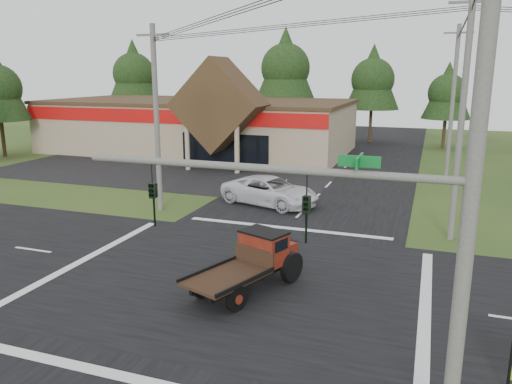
% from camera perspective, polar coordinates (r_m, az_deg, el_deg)
% --- Properties ---
extents(ground, '(120.00, 120.00, 0.00)m').
position_cam_1_polar(ground, '(19.81, -2.19, -9.97)').
color(ground, '#254217').
rests_on(ground, ground).
extents(road_ns, '(12.00, 120.00, 0.02)m').
position_cam_1_polar(road_ns, '(19.81, -2.19, -9.95)').
color(road_ns, black).
rests_on(road_ns, ground).
extents(road_ew, '(120.00, 12.00, 0.02)m').
position_cam_1_polar(road_ew, '(19.81, -2.19, -9.94)').
color(road_ew, black).
rests_on(road_ew, ground).
extents(parking_apron, '(28.00, 14.00, 0.02)m').
position_cam_1_polar(parking_apron, '(42.19, -10.43, 2.49)').
color(parking_apron, black).
rests_on(parking_apron, ground).
extents(cvs_building, '(30.40, 18.20, 9.19)m').
position_cam_1_polar(cvs_building, '(51.85, -6.40, 7.72)').
color(cvs_building, tan).
rests_on(cvs_building, ground).
extents(traffic_signal_mast, '(8.12, 0.24, 7.00)m').
position_cam_1_polar(traffic_signal_mast, '(10.04, 13.03, -6.99)').
color(traffic_signal_mast, '#595651').
rests_on(traffic_signal_mast, ground).
extents(utility_pole_nr, '(2.00, 0.30, 11.00)m').
position_cam_1_polar(utility_pole_nr, '(9.68, 23.34, -1.02)').
color(utility_pole_nr, '#595651').
rests_on(utility_pole_nr, ground).
extents(utility_pole_nw, '(2.00, 0.30, 10.50)m').
position_cam_1_polar(utility_pole_nw, '(29.03, -11.30, 8.28)').
color(utility_pole_nw, '#595651').
rests_on(utility_pole_nw, ground).
extents(utility_pole_ne, '(2.00, 0.30, 11.50)m').
position_cam_1_polar(utility_pole_ne, '(25.00, 22.46, 7.89)').
color(utility_pole_ne, '#595651').
rests_on(utility_pole_ne, ground).
extents(utility_pole_n, '(2.00, 0.30, 11.20)m').
position_cam_1_polar(utility_pole_n, '(38.97, 21.54, 9.39)').
color(utility_pole_n, '#595651').
rests_on(utility_pole_n, ground).
extents(tree_row_a, '(6.72, 6.72, 12.12)m').
position_cam_1_polar(tree_row_a, '(67.72, -13.81, 13.22)').
color(tree_row_a, '#332316').
rests_on(tree_row_a, ground).
extents(tree_row_b, '(5.60, 5.60, 10.10)m').
position_cam_1_polar(tree_row_b, '(64.69, -5.13, 12.36)').
color(tree_row_b, '#332316').
rests_on(tree_row_b, ground).
extents(tree_row_c, '(7.28, 7.28, 13.13)m').
position_cam_1_polar(tree_row_c, '(60.27, 3.39, 14.23)').
color(tree_row_c, '#332316').
rests_on(tree_row_c, ground).
extents(tree_row_d, '(6.16, 6.16, 11.11)m').
position_cam_1_polar(tree_row_d, '(59.27, 13.21, 12.62)').
color(tree_row_d, '#332316').
rests_on(tree_row_d, ground).
extents(tree_row_e, '(5.04, 5.04, 9.09)m').
position_cam_1_polar(tree_row_e, '(56.93, 21.06, 10.72)').
color(tree_row_e, '#332316').
rests_on(tree_row_e, ground).
extents(antique_flatbed_truck, '(3.56, 5.38, 2.10)m').
position_cam_1_polar(antique_flatbed_truck, '(18.48, -1.10, -8.22)').
color(antique_flatbed_truck, '#57140C').
rests_on(antique_flatbed_truck, ground).
extents(white_pickup, '(6.66, 4.47, 1.70)m').
position_cam_1_polar(white_pickup, '(30.49, 1.62, 0.12)').
color(white_pickup, silver).
rests_on(white_pickup, ground).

